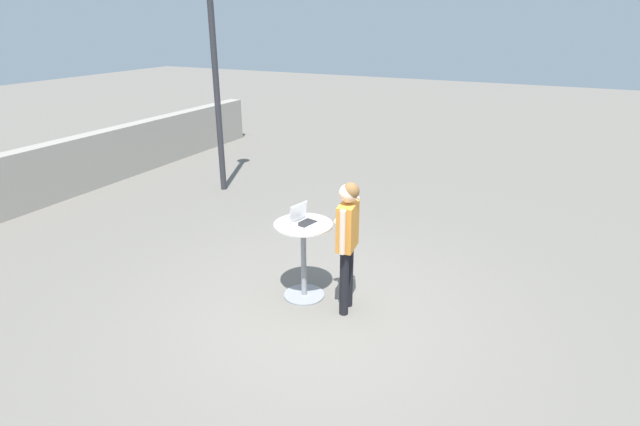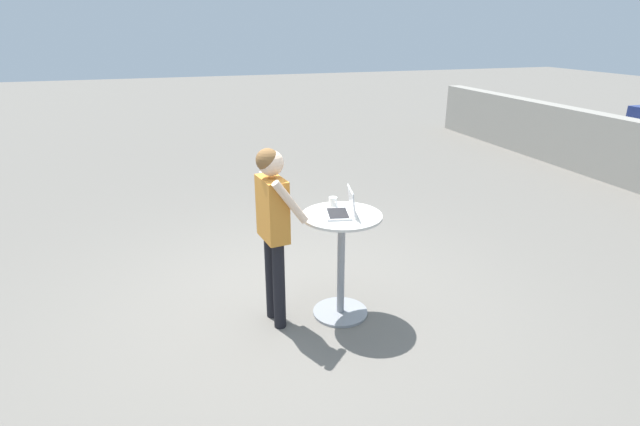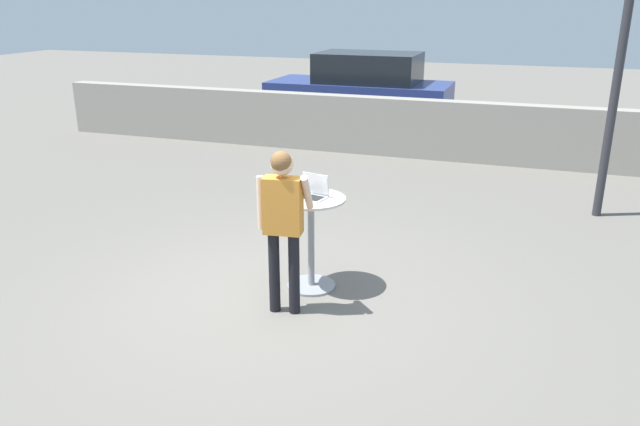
# 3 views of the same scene
# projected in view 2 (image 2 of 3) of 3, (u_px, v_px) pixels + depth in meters

# --- Properties ---
(ground_plane) EXTENTS (50.00, 50.00, 0.00)m
(ground_plane) POSITION_uv_depth(u_px,v_px,m) (290.00, 304.00, 4.98)
(ground_plane) COLOR slate
(cafe_table) EXTENTS (0.73, 0.73, 1.02)m
(cafe_table) POSITION_uv_depth(u_px,v_px,m) (341.00, 253.00, 4.60)
(cafe_table) COLOR gray
(cafe_table) RESTS_ON ground_plane
(laptop) EXTENTS (0.36, 0.31, 0.24)m
(laptop) POSITION_uv_depth(u_px,v_px,m) (343.00, 209.00, 4.44)
(laptop) COLOR silver
(laptop) RESTS_ON cafe_table
(coffee_mug) EXTENTS (0.11, 0.08, 0.09)m
(coffee_mug) POSITION_uv_depth(u_px,v_px,m) (333.00, 202.00, 4.65)
(coffee_mug) COLOR white
(coffee_mug) RESTS_ON cafe_table
(standing_person) EXTENTS (0.51, 0.40, 1.66)m
(standing_person) POSITION_uv_depth(u_px,v_px,m) (273.00, 217.00, 4.33)
(standing_person) COLOR black
(standing_person) RESTS_ON ground_plane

